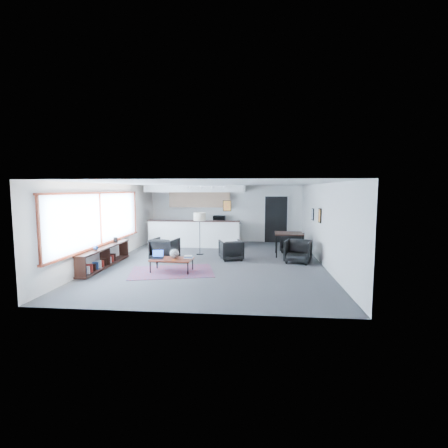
# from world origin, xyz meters

# --- Properties ---
(room) EXTENTS (7.02, 9.02, 2.62)m
(room) POSITION_xyz_m (0.00, 0.00, 1.30)
(room) COLOR #474749
(room) RESTS_ON ground
(window) EXTENTS (0.10, 5.95, 1.66)m
(window) POSITION_xyz_m (-3.46, -0.90, 1.46)
(window) COLOR #8CBFFF
(window) RESTS_ON room
(console) EXTENTS (0.35, 3.00, 0.80)m
(console) POSITION_xyz_m (-3.30, -1.05, 0.33)
(console) COLOR black
(console) RESTS_ON floor
(kitchenette) EXTENTS (4.20, 1.96, 2.60)m
(kitchenette) POSITION_xyz_m (-1.20, 3.71, 1.38)
(kitchenette) COLOR white
(kitchenette) RESTS_ON floor
(doorway) EXTENTS (1.10, 0.12, 2.15)m
(doorway) POSITION_xyz_m (2.30, 4.42, 1.07)
(doorway) COLOR black
(doorway) RESTS_ON room
(track_light) EXTENTS (1.60, 0.07, 0.15)m
(track_light) POSITION_xyz_m (-0.59, 2.20, 2.53)
(track_light) COLOR silver
(track_light) RESTS_ON room
(wall_art_lower) EXTENTS (0.03, 0.38, 0.48)m
(wall_art_lower) POSITION_xyz_m (3.47, 0.40, 1.55)
(wall_art_lower) COLOR black
(wall_art_lower) RESTS_ON room
(wall_art_upper) EXTENTS (0.03, 0.34, 0.44)m
(wall_art_upper) POSITION_xyz_m (3.47, 1.70, 1.50)
(wall_art_upper) COLOR black
(wall_art_upper) RESTS_ON room
(kilim_rug) EXTENTS (2.69, 2.14, 0.01)m
(kilim_rug) POSITION_xyz_m (-1.08, -1.38, 0.01)
(kilim_rug) COLOR #62334C
(kilim_rug) RESTS_ON floor
(coffee_table) EXTENTS (1.24, 0.71, 0.39)m
(coffee_table) POSITION_xyz_m (-1.08, -1.38, 0.36)
(coffee_table) COLOR maroon
(coffee_table) RESTS_ON floor
(laptop) EXTENTS (0.38, 0.32, 0.25)m
(laptop) POSITION_xyz_m (-1.51, -1.35, 0.47)
(laptop) COLOR black
(laptop) RESTS_ON coffee_table
(ceramic_pot) EXTENTS (0.27, 0.27, 0.27)m
(ceramic_pot) POSITION_xyz_m (-1.01, -1.33, 0.53)
(ceramic_pot) COLOR gray
(ceramic_pot) RESTS_ON coffee_table
(book_stack) EXTENTS (0.29, 0.24, 0.08)m
(book_stack) POSITION_xyz_m (-0.60, -1.30, 0.43)
(book_stack) COLOR silver
(book_stack) RESTS_ON coffee_table
(coaster) EXTENTS (0.12, 0.12, 0.01)m
(coaster) POSITION_xyz_m (-0.98, -1.58, 0.40)
(coaster) COLOR #E5590C
(coaster) RESTS_ON coffee_table
(armchair_left) EXTENTS (0.94, 0.90, 0.84)m
(armchair_left) POSITION_xyz_m (-1.72, 0.16, 0.42)
(armchair_left) COLOR black
(armchair_left) RESTS_ON floor
(armchair_right) EXTENTS (0.91, 0.88, 0.76)m
(armchair_right) POSITION_xyz_m (0.53, 0.41, 0.38)
(armchair_right) COLOR black
(armchair_right) RESTS_ON floor
(floor_lamp) EXTENTS (0.50, 0.50, 1.56)m
(floor_lamp) POSITION_xyz_m (-0.69, 1.25, 1.35)
(floor_lamp) COLOR black
(floor_lamp) RESTS_ON floor
(dining_table) EXTENTS (1.04, 1.04, 0.84)m
(dining_table) POSITION_xyz_m (2.57, 1.32, 0.77)
(dining_table) COLOR black
(dining_table) RESTS_ON floor
(dining_chair_near) EXTENTS (0.83, 0.80, 0.70)m
(dining_chair_near) POSITION_xyz_m (2.76, 0.18, 0.35)
(dining_chair_near) COLOR black
(dining_chair_near) RESTS_ON floor
(dining_chair_far) EXTENTS (0.84, 0.81, 0.71)m
(dining_chair_far) POSITION_xyz_m (2.78, 1.99, 0.35)
(dining_chair_far) COLOR black
(dining_chair_far) RESTS_ON floor
(microwave) EXTENTS (0.55, 0.31, 0.36)m
(microwave) POSITION_xyz_m (-0.29, 4.15, 1.11)
(microwave) COLOR black
(microwave) RESTS_ON kitchenette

